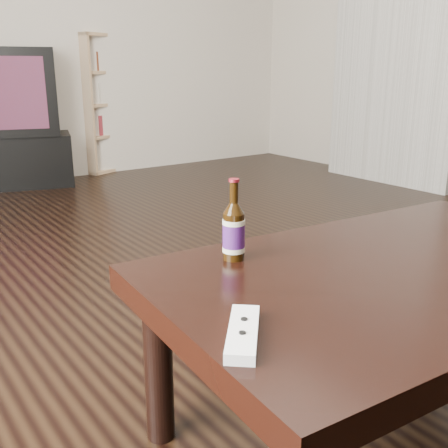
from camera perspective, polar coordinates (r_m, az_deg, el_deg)
floor at (r=2.34m, az=6.73°, el=-7.24°), size 5.00×6.00×0.01m
wall_back at (r=4.81m, az=-19.50°, el=20.63°), size 5.00×0.02×2.70m
chimney_breast at (r=4.73m, az=19.29°, el=20.74°), size 0.30×1.20×2.70m
tv_stand at (r=4.69m, az=-22.74°, el=6.40°), size 1.16×0.81×0.42m
bookshelf at (r=5.18m, az=-13.02°, el=12.91°), size 0.73×0.53×1.23m
coffee_table at (r=1.39m, az=18.79°, el=-6.43°), size 1.31×0.84×0.47m
beer_bottle at (r=1.30m, az=1.07°, el=-0.82°), size 0.06×0.06×0.21m
remote at (r=0.95m, az=2.08°, el=-11.76°), size 0.16×0.17×0.02m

